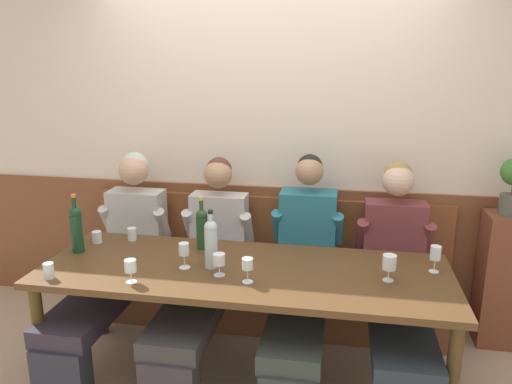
{
  "coord_description": "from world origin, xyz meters",
  "views": [
    {
      "loc": [
        0.55,
        -2.53,
        1.94
      ],
      "look_at": [
        0.01,
        0.44,
        1.13
      ],
      "focal_mm": 34.77,
      "sensor_mm": 36.0,
      "label": 1
    }
  ],
  "objects_px": {
    "wall_bench": "(264,288)",
    "person_center_left_seat": "(303,267)",
    "wine_glass_mid_right": "(184,251)",
    "wine_glass_center_front": "(435,254)",
    "wine_bottle_amber_mid": "(76,228)",
    "person_center_right_seat": "(398,278)",
    "wine_bottle_green_tall": "(211,242)",
    "wine_glass_by_bottle": "(130,267)",
    "water_tumbler_center": "(49,271)",
    "wine_glass_left_end": "(219,261)",
    "person_right_seat": "(117,255)",
    "wine_bottle_clear_water": "(202,227)",
    "wine_glass_mid_left": "(389,264)",
    "water_tumbler_right": "(97,237)",
    "person_left_seat": "(205,267)",
    "dining_table": "(244,280)",
    "water_tumbler_left": "(132,234)",
    "wine_glass_center_rear": "(247,265)"
  },
  "relations": [
    {
      "from": "wine_bottle_green_tall",
      "to": "wine_glass_center_front",
      "type": "relative_size",
      "value": 2.23
    },
    {
      "from": "wine_glass_center_rear",
      "to": "wine_glass_center_front",
      "type": "bearing_deg",
      "value": 17.64
    },
    {
      "from": "wine_glass_left_end",
      "to": "wine_glass_mid_left",
      "type": "relative_size",
      "value": 0.87
    },
    {
      "from": "water_tumbler_left",
      "to": "wine_glass_left_end",
      "type": "bearing_deg",
      "value": -31.71
    },
    {
      "from": "person_right_seat",
      "to": "wine_bottle_green_tall",
      "type": "distance_m",
      "value": 0.9
    },
    {
      "from": "person_right_seat",
      "to": "wine_glass_mid_left",
      "type": "bearing_deg",
      "value": -11.51
    },
    {
      "from": "wine_glass_mid_right",
      "to": "dining_table",
      "type": "bearing_deg",
      "value": 9.71
    },
    {
      "from": "wine_glass_by_bottle",
      "to": "water_tumbler_center",
      "type": "bearing_deg",
      "value": -176.23
    },
    {
      "from": "wine_glass_mid_left",
      "to": "water_tumbler_right",
      "type": "height_order",
      "value": "wine_glass_mid_left"
    },
    {
      "from": "wine_bottle_green_tall",
      "to": "wine_glass_left_end",
      "type": "relative_size",
      "value": 2.69
    },
    {
      "from": "person_left_seat",
      "to": "wine_glass_mid_left",
      "type": "height_order",
      "value": "person_left_seat"
    },
    {
      "from": "wine_glass_mid_right",
      "to": "wine_glass_center_front",
      "type": "relative_size",
      "value": 0.98
    },
    {
      "from": "person_center_right_seat",
      "to": "wine_bottle_green_tall",
      "type": "bearing_deg",
      "value": -162.66
    },
    {
      "from": "water_tumbler_left",
      "to": "wine_glass_mid_right",
      "type": "bearing_deg",
      "value": -37.51
    },
    {
      "from": "dining_table",
      "to": "wine_bottle_amber_mid",
      "type": "xyz_separation_m",
      "value": [
        -1.09,
        0.06,
        0.24
      ]
    },
    {
      "from": "wine_bottle_green_tall",
      "to": "water_tumbler_center",
      "type": "relative_size",
      "value": 3.9
    },
    {
      "from": "wine_glass_left_end",
      "to": "water_tumbler_center",
      "type": "height_order",
      "value": "wine_glass_left_end"
    },
    {
      "from": "person_right_seat",
      "to": "person_center_right_seat",
      "type": "relative_size",
      "value": 1.0
    },
    {
      "from": "wall_bench",
      "to": "wine_glass_by_bottle",
      "type": "xyz_separation_m",
      "value": [
        -0.57,
        -1.02,
        0.56
      ]
    },
    {
      "from": "wine_bottle_amber_mid",
      "to": "water_tumbler_left",
      "type": "xyz_separation_m",
      "value": [
        0.25,
        0.26,
        -0.12
      ]
    },
    {
      "from": "person_center_left_seat",
      "to": "water_tumbler_right",
      "type": "bearing_deg",
      "value": -174.82
    },
    {
      "from": "wine_glass_by_bottle",
      "to": "wine_glass_left_end",
      "type": "xyz_separation_m",
      "value": [
        0.45,
        0.18,
        -0.0
      ]
    },
    {
      "from": "person_left_seat",
      "to": "water_tumbler_center",
      "type": "distance_m",
      "value": 0.98
    },
    {
      "from": "wall_bench",
      "to": "person_center_left_seat",
      "type": "height_order",
      "value": "person_center_left_seat"
    },
    {
      "from": "person_right_seat",
      "to": "wine_glass_mid_right",
      "type": "bearing_deg",
      "value": -32.58
    },
    {
      "from": "wine_glass_center_front",
      "to": "water_tumbler_right",
      "type": "bearing_deg",
      "value": 177.63
    },
    {
      "from": "wine_glass_mid_right",
      "to": "wine_glass_center_front",
      "type": "distance_m",
      "value": 1.45
    },
    {
      "from": "wall_bench",
      "to": "wine_glass_mid_left",
      "type": "xyz_separation_m",
      "value": [
        0.82,
        -0.75,
        0.57
      ]
    },
    {
      "from": "person_left_seat",
      "to": "water_tumbler_left",
      "type": "height_order",
      "value": "person_left_seat"
    },
    {
      "from": "wine_bottle_clear_water",
      "to": "wall_bench",
      "type": "bearing_deg",
      "value": 54.43
    },
    {
      "from": "person_center_right_seat",
      "to": "wine_bottle_green_tall",
      "type": "height_order",
      "value": "person_center_right_seat"
    },
    {
      "from": "person_center_right_seat",
      "to": "water_tumbler_right",
      "type": "height_order",
      "value": "person_center_right_seat"
    },
    {
      "from": "wall_bench",
      "to": "person_center_left_seat",
      "type": "distance_m",
      "value": 0.6
    },
    {
      "from": "dining_table",
      "to": "wine_glass_mid_right",
      "type": "distance_m",
      "value": 0.39
    },
    {
      "from": "person_left_seat",
      "to": "wine_glass_center_rear",
      "type": "height_order",
      "value": "person_left_seat"
    },
    {
      "from": "wine_bottle_clear_water",
      "to": "wine_glass_center_front",
      "type": "height_order",
      "value": "wine_bottle_clear_water"
    },
    {
      "from": "wine_glass_center_front",
      "to": "water_tumbler_left",
      "type": "xyz_separation_m",
      "value": [
        -1.93,
        0.18,
        -0.06
      ]
    },
    {
      "from": "water_tumbler_right",
      "to": "wine_glass_mid_right",
      "type": "bearing_deg",
      "value": -22.46
    },
    {
      "from": "wine_glass_left_end",
      "to": "person_center_right_seat",
      "type": "bearing_deg",
      "value": 23.66
    },
    {
      "from": "person_center_right_seat",
      "to": "wine_glass_mid_left",
      "type": "xyz_separation_m",
      "value": [
        -0.09,
        -0.35,
        0.24
      ]
    },
    {
      "from": "wine_glass_mid_right",
      "to": "water_tumbler_center",
      "type": "relative_size",
      "value": 1.71
    },
    {
      "from": "water_tumbler_center",
      "to": "wine_bottle_clear_water",
      "type": "bearing_deg",
      "value": 39.75
    },
    {
      "from": "person_left_seat",
      "to": "person_center_left_seat",
      "type": "bearing_deg",
      "value": 3.76
    },
    {
      "from": "wall_bench",
      "to": "wine_bottle_amber_mid",
      "type": "relative_size",
      "value": 7.11
    },
    {
      "from": "person_right_seat",
      "to": "water_tumbler_center",
      "type": "bearing_deg",
      "value": -96.29
    },
    {
      "from": "person_center_left_seat",
      "to": "person_center_right_seat",
      "type": "xyz_separation_m",
      "value": [
        0.59,
        -0.03,
        -0.02
      ]
    },
    {
      "from": "person_right_seat",
      "to": "wine_glass_by_bottle",
      "type": "relative_size",
      "value": 9.98
    },
    {
      "from": "wine_bottle_amber_mid",
      "to": "water_tumbler_center",
      "type": "distance_m",
      "value": 0.42
    },
    {
      "from": "wine_glass_center_rear",
      "to": "dining_table",
      "type": "bearing_deg",
      "value": 107.61
    },
    {
      "from": "wine_bottle_green_tall",
      "to": "wine_glass_mid_right",
      "type": "height_order",
      "value": "wine_bottle_green_tall"
    }
  ]
}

